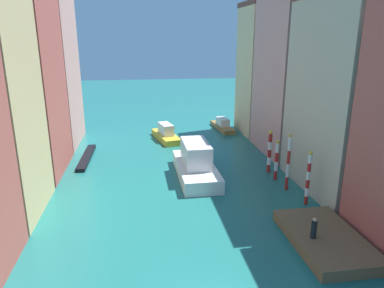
# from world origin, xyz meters

# --- Properties ---
(ground_plane) EXTENTS (154.00, 154.00, 0.00)m
(ground_plane) POSITION_xyz_m (0.00, 24.50, 0.00)
(ground_plane) COLOR #1E6B66
(building_left_2) EXTENTS (7.96, 9.35, 18.63)m
(building_left_2) POSITION_xyz_m (-14.62, 22.14, 9.33)
(building_left_2) COLOR #B25147
(building_left_2) RESTS_ON ground
(building_left_3) EXTENTS (7.96, 9.96, 21.80)m
(building_left_3) POSITION_xyz_m (-14.62, 31.93, 10.91)
(building_left_3) COLOR tan
(building_left_3) RESTS_ON ground
(building_right_1) EXTENTS (7.96, 10.72, 16.29)m
(building_right_1) POSITION_xyz_m (14.62, 14.04, 8.15)
(building_right_1) COLOR #BCB299
(building_right_1) RESTS_ON ground
(building_right_2) EXTENTS (7.96, 9.92, 18.99)m
(building_right_2) POSITION_xyz_m (14.62, 24.63, 9.51)
(building_right_2) COLOR tan
(building_right_2) RESTS_ON ground
(building_right_3) EXTENTS (7.96, 7.57, 17.16)m
(building_right_3) POSITION_xyz_m (14.62, 33.54, 8.59)
(building_right_3) COLOR beige
(building_right_3) RESTS_ON ground
(waterfront_dock) EXTENTS (4.25, 7.26, 0.73)m
(waterfront_dock) POSITION_xyz_m (8.30, 5.64, 0.37)
(waterfront_dock) COLOR brown
(waterfront_dock) RESTS_ON ground
(person_on_dock) EXTENTS (0.36, 0.36, 1.38)m
(person_on_dock) POSITION_xyz_m (7.27, 5.35, 1.37)
(person_on_dock) COLOR black
(person_on_dock) RESTS_ON waterfront_dock
(mooring_pole_0) EXTENTS (0.33, 0.33, 4.44)m
(mooring_pole_0) POSITION_xyz_m (9.69, 11.27, 2.27)
(mooring_pole_0) COLOR red
(mooring_pole_0) RESTS_ON ground
(mooring_pole_1) EXTENTS (0.29, 0.29, 5.01)m
(mooring_pole_1) POSITION_xyz_m (9.25, 14.15, 2.55)
(mooring_pole_1) COLOR red
(mooring_pole_1) RESTS_ON ground
(mooring_pole_2) EXTENTS (0.35, 0.35, 3.86)m
(mooring_pole_2) POSITION_xyz_m (9.14, 16.46, 1.98)
(mooring_pole_2) COLOR red
(mooring_pole_2) RESTS_ON ground
(mooring_pole_3) EXTENTS (0.39, 0.39, 4.23)m
(mooring_pole_3) POSITION_xyz_m (9.19, 18.43, 2.17)
(mooring_pole_3) COLOR red
(mooring_pole_3) RESTS_ON ground
(vaporetto_white) EXTENTS (3.48, 9.23, 3.40)m
(vaporetto_white) POSITION_xyz_m (1.92, 18.38, 1.27)
(vaporetto_white) COLOR white
(vaporetto_white) RESTS_ON ground
(gondola_black) EXTENTS (1.10, 8.39, 0.40)m
(gondola_black) POSITION_xyz_m (-9.08, 25.16, 0.20)
(gondola_black) COLOR black
(gondola_black) RESTS_ON ground
(motorboat_0) EXTENTS (2.28, 6.87, 1.64)m
(motorboat_0) POSITION_xyz_m (8.65, 35.82, 0.57)
(motorboat_0) COLOR olive
(motorboat_0) RESTS_ON ground
(motorboat_1) EXTENTS (3.49, 7.03, 2.11)m
(motorboat_1) POSITION_xyz_m (0.13, 31.56, 0.73)
(motorboat_1) COLOR gold
(motorboat_1) RESTS_ON ground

